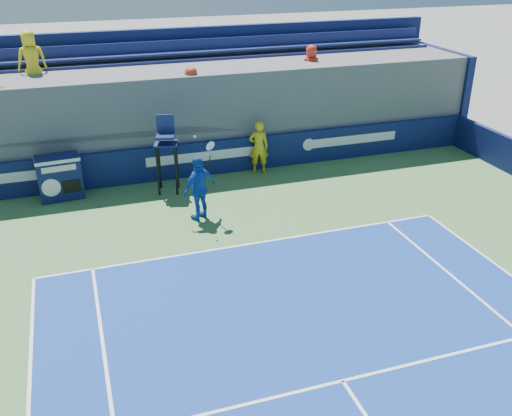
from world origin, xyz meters
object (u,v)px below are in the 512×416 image
object	(u,v)px
ball_person	(259,147)
tennis_player	(200,188)
match_clock	(59,176)
umpire_chair	(166,146)

from	to	relation	value
ball_person	tennis_player	bearing A→B (deg)	59.61
match_clock	umpire_chair	distance (m)	3.42
tennis_player	ball_person	bearing A→B (deg)	46.63
match_clock	umpire_chair	xyz separation A→B (m)	(3.29, -0.50, 0.79)
umpire_chair	match_clock	bearing A→B (deg)	171.39
umpire_chair	ball_person	bearing A→B (deg)	11.18
match_clock	umpire_chair	bearing A→B (deg)	-8.61
match_clock	umpire_chair	size ratio (longest dim) A/B	0.56
ball_person	match_clock	distance (m)	6.56
match_clock	umpire_chair	world-z (taller)	umpire_chair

